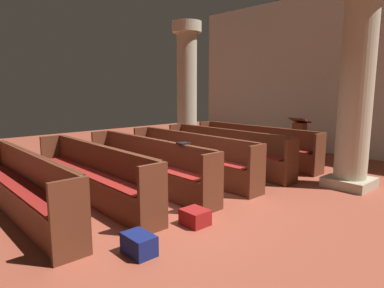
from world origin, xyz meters
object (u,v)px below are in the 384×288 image
Objects in this scene: pillar_aisle_side at (357,83)px; kneeler_box_navy at (139,244)px; pew_row_2 at (190,155)px; lectern at (299,141)px; kneeler_box_red at (195,217)px; pillar_far_side at (187,85)px; pew_row_3 at (147,162)px; pew_row_1 at (225,149)px; pew_row_4 at (93,172)px; hymn_book at (183,143)px; pew_row_5 at (23,184)px; pew_row_0 at (254,143)px.

kneeler_box_navy is (-0.45, -4.44, -1.82)m from pillar_aisle_side.
lectern is (0.46, 3.49, -0.03)m from pew_row_2.
kneeler_box_red is at bearing -100.59° from pillar_aisle_side.
pillar_far_side reaches higher than kneeler_box_navy.
pew_row_3 is 8.98× the size of kneeler_box_navy.
pew_row_1 reaches higher than kneeler_box_red.
pew_row_4 is 0.94× the size of pillar_aisle_side.
pew_row_1 is 3.24× the size of lectern.
pillar_aisle_side is at bearing 79.41° from kneeler_box_red.
pew_row_4 is at bearing -90.00° from pew_row_3.
pew_row_2 is 3.40m from kneeler_box_navy.
hymn_book is (3.31, -3.00, -1.02)m from pillar_far_side.
kneeler_box_navy is at bearing 15.88° from pew_row_5.
lectern is (0.46, 6.74, -0.03)m from pew_row_5.
pew_row_5 is at bearing -116.74° from pillar_aisle_side.
pew_row_0 is 1.00× the size of pew_row_5.
kneeler_box_navy is at bearing -36.94° from pew_row_3.
pew_row_1 reaches higher than kneeler_box_navy.
pew_row_5 reaches higher than kneeler_box_red.
pillar_far_side is (-2.49, 4.28, 1.46)m from pew_row_4.
pew_row_3 is at bearing -90.00° from pew_row_2.
pew_row_4 and pew_row_5 have the same top height.
pew_row_2 is at bearing 128.21° from kneeler_box_navy.
kneeler_box_red is (1.90, -2.70, -0.38)m from pew_row_1.
lectern reaches higher than pew_row_2.
kneeler_box_navy is (2.09, -0.49, -0.37)m from pew_row_4.
pillar_far_side is (-2.49, 1.03, 1.46)m from pew_row_1.
pew_row_0 is 4.25m from kneeler_box_red.
pew_row_5 is 8.98× the size of kneeler_box_navy.
pillar_aisle_side is at bearing -39.36° from lectern.
pew_row_0 is 1.00× the size of pew_row_2.
kneeler_box_navy is at bearing -95.73° from pillar_aisle_side.
pew_row_3 is at bearing -90.00° from pew_row_1.
pew_row_3 is (0.00, -1.08, 0.00)m from pew_row_2.
pillar_far_side is 4.58m from hymn_book.
pew_row_3 is 4.60m from lectern.
pew_row_0 is 1.00× the size of pew_row_3.
kneeler_box_red is at bearing 40.67° from pew_row_5.
kneeler_box_red is (1.90, -3.78, -0.38)m from pew_row_0.
pew_row_5 is at bearing -109.23° from hymn_book.
kneeler_box_red is at bearing -74.22° from lectern.
kneeler_box_red is (4.39, -3.73, -1.83)m from pillar_far_side.
hymn_book is (0.82, -3.06, 0.44)m from pew_row_0.
pew_row_0 is 1.00× the size of pew_row_1.
pew_row_2 is at bearing 90.00° from pew_row_3.
hymn_book is (0.82, -1.98, 0.44)m from pew_row_1.
hymn_book is at bearing 125.76° from kneeler_box_navy.
pew_row_3 is 4.30m from pillar_far_side.
pew_row_4 is at bearing 90.00° from pew_row_5.
pew_row_4 is at bearing 166.85° from kneeler_box_navy.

